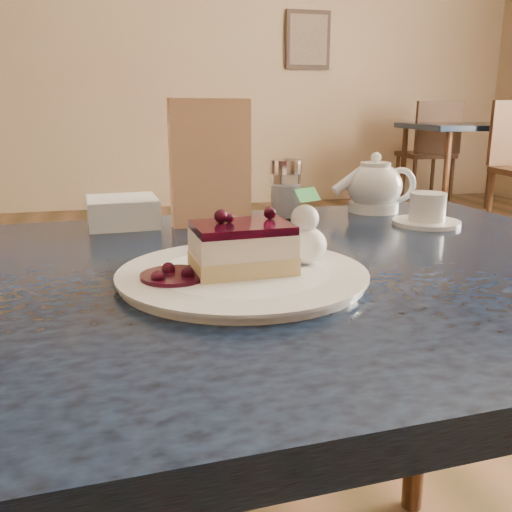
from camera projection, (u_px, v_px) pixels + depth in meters
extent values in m
cube|color=tan|center=(121.00, 47.00, 5.22)|extent=(8.00, 0.02, 3.00)
cube|color=black|center=(308.00, 40.00, 5.60)|extent=(0.45, 0.03, 0.55)
cube|color=#142341|center=(232.00, 284.00, 0.78)|extent=(1.28, 0.89, 0.04)
cylinder|color=black|center=(422.00, 374.00, 1.36)|extent=(0.05, 0.05, 0.73)
cylinder|color=white|center=(242.00, 276.00, 0.72)|extent=(0.31, 0.31, 0.01)
cube|color=#EAC788|center=(242.00, 263.00, 0.72)|extent=(0.13, 0.09, 0.02)
cube|color=white|center=(242.00, 243.00, 0.71)|extent=(0.13, 0.09, 0.03)
cube|color=black|center=(242.00, 227.00, 0.71)|extent=(0.12, 0.09, 0.01)
ellipsoid|color=white|center=(304.00, 245.00, 0.75)|extent=(0.06, 0.06, 0.05)
cylinder|color=black|center=(174.00, 276.00, 0.69)|extent=(0.08, 0.08, 0.01)
cylinder|color=white|center=(426.00, 223.00, 1.06)|extent=(0.12, 0.12, 0.01)
cylinder|color=white|center=(428.00, 207.00, 1.05)|extent=(0.07, 0.07, 0.05)
ellipsoid|color=white|center=(374.00, 188.00, 1.17)|extent=(0.11, 0.11, 0.10)
cylinder|color=white|center=(376.00, 162.00, 1.16)|extent=(0.06, 0.06, 0.01)
cylinder|color=white|center=(340.00, 190.00, 1.16)|extent=(0.06, 0.02, 0.05)
cube|color=#D5B68E|center=(210.00, 163.00, 1.02)|extent=(0.15, 0.04, 0.23)
cylinder|color=white|center=(286.00, 196.00, 1.11)|extent=(0.06, 0.06, 0.09)
cylinder|color=silver|center=(286.00, 166.00, 1.10)|extent=(0.06, 0.06, 0.03)
cube|color=white|center=(123.00, 212.00, 1.04)|extent=(0.13, 0.13, 0.05)
cube|color=#142341|center=(474.00, 126.00, 4.93)|extent=(1.16, 0.95, 0.04)
cylinder|color=black|center=(446.00, 181.00, 4.60)|extent=(0.05, 0.05, 0.78)
cylinder|color=black|center=(403.00, 171.00, 5.26)|extent=(0.05, 0.05, 0.78)
cylinder|color=black|center=(490.00, 168.00, 5.48)|extent=(0.05, 0.05, 0.78)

